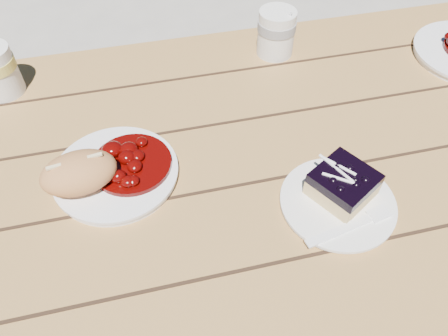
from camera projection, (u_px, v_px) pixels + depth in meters
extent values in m
plane|color=#A29C92|center=(220.00, 314.00, 1.39)|extent=(60.00, 60.00, 0.00)
cube|color=olive|center=(218.00, 164.00, 0.83)|extent=(2.00, 0.80, 0.05)
cube|color=olive|center=(176.00, 78.00, 1.46)|extent=(1.80, 0.25, 0.04)
cube|color=olive|center=(377.00, 95.00, 1.76)|extent=(0.06, 0.06, 0.42)
cylinder|color=white|center=(116.00, 174.00, 0.78)|extent=(0.22, 0.22, 0.02)
ellipsoid|color=#C5844B|center=(79.00, 173.00, 0.72)|extent=(0.14, 0.10, 0.07)
cylinder|color=white|center=(337.00, 203.00, 0.74)|extent=(0.19, 0.19, 0.01)
cube|color=#E6C57D|center=(342.00, 188.00, 0.73)|extent=(0.12, 0.12, 0.03)
cube|color=black|center=(345.00, 179.00, 0.71)|extent=(0.12, 0.12, 0.02)
cylinder|color=white|center=(276.00, 33.00, 0.99)|extent=(0.08, 0.08, 0.10)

